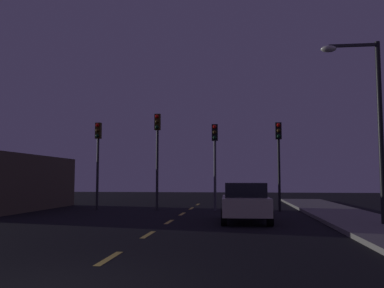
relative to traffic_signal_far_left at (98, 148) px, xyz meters
The scene contains 13 objects.
ground_plane 11.03m from the traffic_signal_far_left, 60.86° to the right, with size 80.00×80.00×0.00m, color black.
lane_stripe_second 14.88m from the traffic_signal_far_left, 69.37° to the right, with size 0.16×1.60×0.01m, color #EACC4C.
lane_stripe_third 11.53m from the traffic_signal_far_left, 62.38° to the right, with size 0.16×1.60×0.01m, color #EACC4C.
lane_stripe_fourth 8.55m from the traffic_signal_far_left, 49.40° to the right, with size 0.16×1.60×0.01m, color #EACC4C.
lane_stripe_fifth 6.51m from the traffic_signal_far_left, 22.88° to the right, with size 0.16×1.60×0.01m, color #EACC4C.
lane_stripe_sixth 6.36m from the traffic_signal_far_left, 17.87° to the left, with size 0.16×1.60×0.01m, color #EACC4C.
lane_stripe_seventh 8.21m from the traffic_signal_far_left, 46.85° to the left, with size 0.16×1.60×0.01m, color #EACC4C.
traffic_signal_far_left is the anchor object (origin of this frame).
traffic_signal_center_left 3.41m from the traffic_signal_far_left, ahead, with size 0.32×0.38×5.32m.
traffic_signal_center_right 6.59m from the traffic_signal_far_left, ahead, with size 0.32×0.38×4.69m.
traffic_signal_far_right 10.01m from the traffic_signal_far_left, ahead, with size 0.32×0.38×4.73m.
car_stopped_ahead 10.23m from the traffic_signal_far_left, 34.71° to the right, with size 2.00×3.95×1.56m.
street_lamp_right 14.47m from the traffic_signal_far_left, 29.70° to the right, with size 2.08×0.36×6.65m.
Camera 1 is at (2.82, -6.19, 1.71)m, focal length 38.56 mm.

